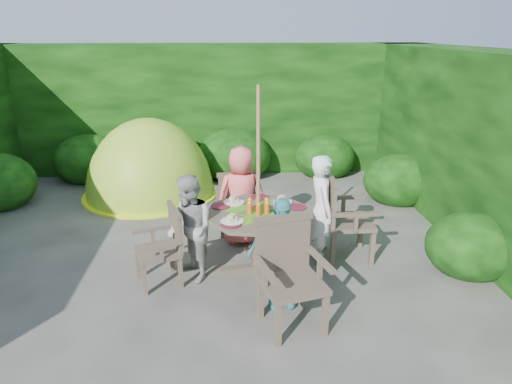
{
  "coord_description": "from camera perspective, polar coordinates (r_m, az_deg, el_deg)",
  "views": [
    {
      "loc": [
        0.46,
        -5.32,
        2.75
      ],
      "look_at": [
        0.81,
        -0.01,
        0.85
      ],
      "focal_mm": 32.0,
      "sensor_mm": 36.0,
      "label": 1
    }
  ],
  "objects": [
    {
      "name": "child_front",
      "position": [
        4.69,
        3.02,
        -7.68
      ],
      "size": [
        0.75,
        0.43,
        1.2
      ],
      "primitive_type": "imported",
      "rotation": [
        0.0,
        0.0,
        0.21
      ],
      "color": "#4AABAE",
      "rests_on": "ground"
    },
    {
      "name": "hedge_enclosure",
      "position": [
        6.84,
        -7.59,
        6.79
      ],
      "size": [
        9.0,
        9.0,
        2.5
      ],
      "color": "black",
      "rests_on": "ground"
    },
    {
      "name": "garden_chair_front",
      "position": [
        4.47,
        4.15,
        -9.91
      ],
      "size": [
        0.74,
        0.69,
        1.03
      ],
      "rotation": [
        0.0,
        0.0,
        0.26
      ],
      "color": "#44382C",
      "rests_on": "ground"
    },
    {
      "name": "patio_table",
      "position": [
        5.37,
        0.32,
        -3.64
      ],
      "size": [
        1.53,
        1.53,
        0.9
      ],
      "rotation": [
        0.0,
        0.0,
        0.21
      ],
      "color": "#44382C",
      "rests_on": "ground"
    },
    {
      "name": "garden_chair_left",
      "position": [
        5.27,
        -11.44,
        -6.53
      ],
      "size": [
        0.6,
        0.64,
        0.86
      ],
      "rotation": [
        0.0,
        0.0,
        -1.22
      ],
      "color": "#44382C",
      "rests_on": "ground"
    },
    {
      "name": "garden_chair_back",
      "position": [
        6.4,
        -2.53,
        -1.1
      ],
      "size": [
        0.59,
        0.54,
        0.91
      ],
      "rotation": [
        0.0,
        0.0,
        3.24
      ],
      "color": "#44382C",
      "rests_on": "ground"
    },
    {
      "name": "child_back",
      "position": [
        6.07,
        -1.82,
        -0.44
      ],
      "size": [
        0.67,
        0.45,
        1.34
      ],
      "primitive_type": "imported",
      "rotation": [
        0.0,
        0.0,
        3.18
      ],
      "color": "#FF6A69",
      "rests_on": "ground"
    },
    {
      "name": "garden_chair_right",
      "position": [
        5.78,
        10.66,
        -2.96
      ],
      "size": [
        0.57,
        0.64,
        1.05
      ],
      "rotation": [
        0.0,
        0.0,
        1.58
      ],
      "color": "#44382C",
      "rests_on": "ground"
    },
    {
      "name": "child_left",
      "position": [
        5.22,
        -8.22,
        -4.62
      ],
      "size": [
        0.71,
        0.76,
        1.25
      ],
      "primitive_type": "imported",
      "rotation": [
        0.0,
        0.0,
        -1.07
      ],
      "color": "#A3A39D",
      "rests_on": "ground"
    },
    {
      "name": "parasol_pole",
      "position": [
        5.2,
        0.29,
        1.12
      ],
      "size": [
        0.05,
        0.05,
        2.2
      ],
      "primitive_type": "cylinder",
      "rotation": [
        0.0,
        0.0,
        0.21
      ],
      "color": "#91623A",
      "rests_on": "ground"
    },
    {
      "name": "ground",
      "position": [
        6.01,
        -7.82,
        -7.81
      ],
      "size": [
        60.0,
        60.0,
        0.0
      ],
      "primitive_type": "plane",
      "color": "#45433E",
      "rests_on": "ground"
    },
    {
      "name": "dome_tent",
      "position": [
        8.29,
        -12.96,
        -0.25
      ],
      "size": [
        2.74,
        2.74,
        2.69
      ],
      "rotation": [
        0.0,
        0.0,
        -0.29
      ],
      "color": "#86C526",
      "rests_on": "ground"
    },
    {
      "name": "child_right",
      "position": [
        5.6,
        8.17,
        -2.22
      ],
      "size": [
        0.37,
        0.53,
        1.37
      ],
      "primitive_type": "imported",
      "rotation": [
        0.0,
        0.0,
        1.67
      ],
      "color": "white",
      "rests_on": "ground"
    }
  ]
}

